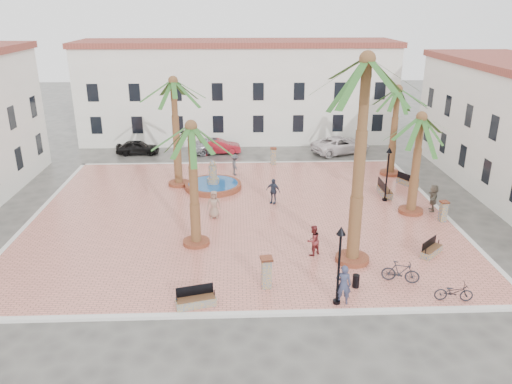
% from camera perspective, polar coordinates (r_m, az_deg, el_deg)
% --- Properties ---
extents(ground, '(120.00, 120.00, 0.00)m').
position_cam_1_polar(ground, '(31.97, -1.79, -2.71)').
color(ground, '#56544F').
rests_on(ground, ground).
extents(plaza, '(26.00, 22.00, 0.15)m').
position_cam_1_polar(plaza, '(31.94, -1.79, -2.59)').
color(plaza, '#DF7F6D').
rests_on(plaza, ground).
extents(kerb_n, '(26.30, 0.30, 0.16)m').
position_cam_1_polar(kerb_n, '(42.27, -1.95, 3.30)').
color(kerb_n, silver).
rests_on(kerb_n, ground).
extents(kerb_s, '(26.30, 0.30, 0.16)m').
position_cam_1_polar(kerb_s, '(22.25, -1.49, -13.81)').
color(kerb_s, silver).
rests_on(kerb_s, ground).
extents(kerb_e, '(0.30, 22.30, 0.16)m').
position_cam_1_polar(kerb_e, '(34.54, 20.32, -2.08)').
color(kerb_e, silver).
rests_on(kerb_e, ground).
extents(kerb_w, '(0.30, 22.30, 0.16)m').
position_cam_1_polar(kerb_w, '(34.41, -24.01, -2.70)').
color(kerb_w, silver).
rests_on(kerb_w, ground).
extents(building_north, '(30.40, 7.40, 9.50)m').
position_cam_1_polar(building_north, '(49.97, -2.10, 11.53)').
color(building_north, white).
rests_on(building_north, ground).
extents(fountain, '(4.07, 4.07, 2.10)m').
position_cam_1_polar(fountain, '(36.27, -4.91, 0.86)').
color(fountain, brown).
rests_on(fountain, plaza).
extents(palm_nw, '(5.02, 5.02, 7.95)m').
position_cam_1_polar(palm_nw, '(35.68, -9.38, 11.09)').
color(palm_nw, brown).
rests_on(palm_nw, plaza).
extents(palm_sw, '(4.81, 4.81, 7.02)m').
position_cam_1_polar(palm_sw, '(26.08, -7.37, 5.80)').
color(palm_sw, brown).
rests_on(palm_sw, plaza).
extents(palm_s, '(5.64, 5.64, 10.61)m').
position_cam_1_polar(palm_s, '(23.81, 12.42, 12.16)').
color(palm_s, brown).
rests_on(palm_s, plaza).
extents(palm_e, '(5.03, 5.03, 6.55)m').
position_cam_1_polar(palm_e, '(31.95, 18.25, 6.76)').
color(palm_e, brown).
rests_on(palm_e, plaza).
extents(palm_ne, '(5.04, 5.04, 6.99)m').
position_cam_1_polar(palm_ne, '(39.24, 15.82, 10.07)').
color(palm_ne, brown).
rests_on(palm_ne, plaza).
extents(bench_s, '(1.84, 0.97, 0.93)m').
position_cam_1_polar(bench_s, '(22.66, -6.89, -12.25)').
color(bench_s, gray).
rests_on(bench_s, plaza).
extents(bench_se, '(1.50, 1.46, 0.85)m').
position_cam_1_polar(bench_se, '(28.29, 19.41, -6.34)').
color(bench_se, gray).
rests_on(bench_se, plaza).
extents(bench_e, '(0.62, 2.00, 1.06)m').
position_cam_1_polar(bench_e, '(35.96, 14.47, 0.10)').
color(bench_e, gray).
rests_on(bench_e, plaza).
extents(bench_ne, '(1.31, 1.77, 0.91)m').
position_cam_1_polar(bench_ne, '(38.44, 16.91, 1.12)').
color(bench_ne, gray).
rests_on(bench_ne, plaza).
extents(lamppost_s, '(0.41, 0.41, 3.76)m').
position_cam_1_polar(lamppost_s, '(21.85, 9.55, -6.80)').
color(lamppost_s, black).
rests_on(lamppost_s, plaza).
extents(lamppost_e, '(0.41, 0.41, 3.76)m').
position_cam_1_polar(lamppost_e, '(34.26, 14.85, 3.02)').
color(lamppost_e, black).
rests_on(lamppost_e, plaza).
extents(bollard_se, '(0.62, 0.62, 1.56)m').
position_cam_1_polar(bollard_se, '(23.58, 1.20, -9.12)').
color(bollard_se, gray).
rests_on(bollard_se, plaza).
extents(bollard_n, '(0.52, 0.52, 1.42)m').
position_cam_1_polar(bollard_n, '(41.57, 2.00, 4.17)').
color(bollard_n, gray).
rests_on(bollard_n, plaza).
extents(bollard_e, '(0.54, 0.54, 1.33)m').
position_cam_1_polar(bollard_e, '(32.57, 20.62, -2.05)').
color(bollard_e, gray).
rests_on(bollard_e, plaza).
extents(litter_bin, '(0.33, 0.33, 0.64)m').
position_cam_1_polar(litter_bin, '(24.29, 11.35, -9.94)').
color(litter_bin, black).
rests_on(litter_bin, plaza).
extents(cyclist_a, '(0.77, 0.58, 1.90)m').
position_cam_1_polar(cyclist_a, '(22.67, 9.96, -10.37)').
color(cyclist_a, '#363956').
rests_on(cyclist_a, plaza).
extents(bicycle_a, '(1.76, 0.79, 0.90)m').
position_cam_1_polar(bicycle_a, '(24.45, 21.67, -10.56)').
color(bicycle_a, black).
rests_on(bicycle_a, plaza).
extents(cyclist_b, '(1.04, 1.00, 1.68)m').
position_cam_1_polar(cyclist_b, '(26.62, 6.54, -5.51)').
color(cyclist_b, maroon).
rests_on(cyclist_b, plaza).
extents(bicycle_b, '(1.86, 1.04, 1.08)m').
position_cam_1_polar(bicycle_b, '(25.10, 16.20, -8.76)').
color(bicycle_b, black).
rests_on(bicycle_b, plaza).
extents(pedestrian_fountain_a, '(0.89, 0.60, 1.77)m').
position_cam_1_polar(pedestrian_fountain_a, '(31.07, -4.83, -1.42)').
color(pedestrian_fountain_a, '#967663').
rests_on(pedestrian_fountain_a, plaza).
extents(pedestrian_fountain_b, '(1.09, 0.88, 1.73)m').
position_cam_1_polar(pedestrian_fountain_b, '(33.25, 1.97, 0.12)').
color(pedestrian_fountain_b, '#3A465F').
rests_on(pedestrian_fountain_b, plaza).
extents(pedestrian_north, '(0.83, 1.17, 1.65)m').
position_cam_1_polar(pedestrian_north, '(38.89, -2.41, 3.13)').
color(pedestrian_north, '#4E4E53').
rests_on(pedestrian_north, plaza).
extents(pedestrian_east, '(1.01, 1.74, 1.79)m').
position_cam_1_polar(pedestrian_east, '(33.96, 19.60, -0.62)').
color(pedestrian_east, '#6D6556').
rests_on(pedestrian_east, plaza).
extents(car_black, '(3.83, 1.62, 1.29)m').
position_cam_1_polar(car_black, '(46.19, -13.36, 4.99)').
color(car_black, black).
rests_on(car_black, ground).
extents(car_red, '(4.03, 1.65, 1.30)m').
position_cam_1_polar(car_red, '(45.34, -4.28, 5.21)').
color(car_red, maroon).
rests_on(car_red, ground).
extents(car_silver, '(5.01, 3.22, 1.35)m').
position_cam_1_polar(car_silver, '(45.58, -4.76, 5.31)').
color(car_silver, '#A0A0A8').
rests_on(car_silver, ground).
extents(car_white, '(5.91, 4.23, 1.49)m').
position_cam_1_polar(car_white, '(46.01, 9.67, 5.33)').
color(car_white, white).
rests_on(car_white, ground).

